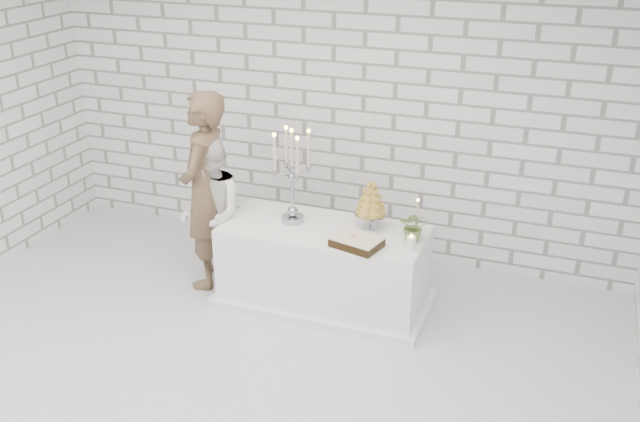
{
  "coord_description": "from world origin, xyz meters",
  "views": [
    {
      "loc": [
        2.29,
        -4.05,
        3.46
      ],
      "look_at": [
        0.4,
        1.06,
        1.05
      ],
      "focal_mm": 40.6,
      "sensor_mm": 36.0,
      "label": 1
    }
  ],
  "objects_px": {
    "cake_table": "(324,266)",
    "bride": "(211,214)",
    "candelabra": "(292,176)",
    "croquembouche": "(371,204)",
    "groom": "(205,191)"
  },
  "relations": [
    {
      "from": "cake_table",
      "to": "candelabra",
      "type": "xyz_separation_m",
      "value": [
        -0.31,
        0.03,
        0.81
      ]
    },
    {
      "from": "groom",
      "to": "candelabra",
      "type": "height_order",
      "value": "groom"
    },
    {
      "from": "cake_table",
      "to": "groom",
      "type": "bearing_deg",
      "value": -179.77
    },
    {
      "from": "groom",
      "to": "bride",
      "type": "distance_m",
      "value": 0.22
    },
    {
      "from": "cake_table",
      "to": "candelabra",
      "type": "distance_m",
      "value": 0.87
    },
    {
      "from": "cake_table",
      "to": "candelabra",
      "type": "bearing_deg",
      "value": 173.76
    },
    {
      "from": "cake_table",
      "to": "groom",
      "type": "xyz_separation_m",
      "value": [
        -1.16,
        -0.0,
        0.57
      ]
    },
    {
      "from": "groom",
      "to": "candelabra",
      "type": "xyz_separation_m",
      "value": [
        0.85,
        0.04,
        0.25
      ]
    },
    {
      "from": "groom",
      "to": "candelabra",
      "type": "relative_size",
      "value": 2.16
    },
    {
      "from": "bride",
      "to": "croquembouche",
      "type": "bearing_deg",
      "value": 62.07
    },
    {
      "from": "cake_table",
      "to": "croquembouche",
      "type": "distance_m",
      "value": 0.73
    },
    {
      "from": "cake_table",
      "to": "bride",
      "type": "bearing_deg",
      "value": -177.59
    },
    {
      "from": "cake_table",
      "to": "croquembouche",
      "type": "relative_size",
      "value": 3.93
    },
    {
      "from": "cake_table",
      "to": "bride",
      "type": "xyz_separation_m",
      "value": [
        -1.1,
        -0.05,
        0.36
      ]
    },
    {
      "from": "cake_table",
      "to": "bride",
      "type": "height_order",
      "value": "bride"
    }
  ]
}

